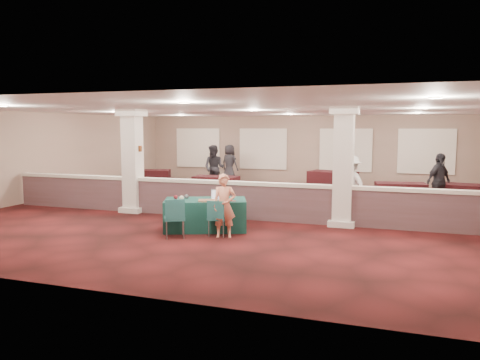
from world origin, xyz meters
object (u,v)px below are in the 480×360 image
(conf_chair_side, at_px, (175,215))
(woman, at_px, (224,206))
(far_table_back_center, at_px, (332,181))
(attendee_b, at_px, (350,185))
(far_table_front_center, at_px, (200,194))
(far_table_front_right, at_px, (464,195))
(far_table_back_right, at_px, (400,193))
(conf_chair_main, at_px, (217,215))
(far_table_back_left, at_px, (151,177))
(attendee_c, at_px, (439,182))
(attendee_a, at_px, (214,168))
(near_table, at_px, (205,215))
(attendee_d, at_px, (230,163))
(far_table_front_left, at_px, (216,185))

(conf_chair_side, xyz_separation_m, woman, (1.07, 0.51, 0.20))
(far_table_back_center, distance_m, attendee_b, 5.52)
(far_table_front_center, relative_size, far_table_front_right, 0.99)
(far_table_back_right, bearing_deg, conf_chair_main, -121.08)
(woman, distance_m, far_table_back_left, 11.11)
(far_table_back_left, bearing_deg, attendee_c, -13.51)
(conf_chair_side, bearing_deg, far_table_back_center, 47.85)
(attendee_a, bearing_deg, far_table_back_center, 21.84)
(attendee_a, xyz_separation_m, attendee_c, (8.61, -2.06, -0.04))
(conf_chair_side, xyz_separation_m, far_table_back_right, (5.10, 7.51, -0.22))
(near_table, bearing_deg, woman, -59.84)
(attendee_d, bearing_deg, conf_chair_main, 126.54)
(conf_chair_side, height_order, attendee_d, attendee_d)
(far_table_front_right, distance_m, attendee_b, 4.40)
(far_table_front_left, bearing_deg, woman, -66.53)
(conf_chair_side, bearing_deg, woman, -3.65)
(woman, distance_m, far_table_back_center, 9.63)
(far_table_back_right, bearing_deg, far_table_front_right, -5.65)
(woman, relative_size, attendee_d, 0.85)
(far_table_front_center, bearing_deg, far_table_back_left, 134.66)
(near_table, bearing_deg, attendee_b, 26.03)
(conf_chair_main, relative_size, far_table_back_right, 0.52)
(attendee_c, bearing_deg, attendee_a, 115.97)
(near_table, xyz_separation_m, far_table_front_center, (-1.70, 3.50, -0.03))
(far_table_front_center, distance_m, far_table_back_left, 6.40)
(far_table_front_right, relative_size, attendee_a, 0.97)
(woman, height_order, far_table_front_center, woman)
(attendee_a, bearing_deg, conf_chair_main, -65.74)
(conf_chair_side, height_order, attendee_c, attendee_c)
(far_table_back_left, bearing_deg, conf_chair_main, -51.97)
(far_table_back_center, xyz_separation_m, attendee_d, (-5.14, 1.27, 0.51))
(woman, relative_size, attendee_b, 0.85)
(near_table, relative_size, far_table_front_left, 1.18)
(conf_chair_main, distance_m, attendee_a, 8.45)
(far_table_front_left, bearing_deg, near_table, -70.47)
(conf_chair_main, relative_size, attendee_d, 0.49)
(near_table, relative_size, conf_chair_side, 2.16)
(attendee_d, bearing_deg, woman, 127.43)
(conf_chair_side, distance_m, far_table_back_left, 10.89)
(far_table_back_left, bearing_deg, far_table_back_right, -8.57)
(attendee_d, bearing_deg, far_table_back_left, 52.51)
(far_table_back_right, height_order, attendee_c, attendee_c)
(far_table_front_center, bearing_deg, attendee_d, 101.85)
(far_table_front_left, xyz_separation_m, attendee_b, (5.50, -2.62, 0.55))
(woman, height_order, attendee_b, attendee_b)
(far_table_front_right, distance_m, attendee_c, 1.48)
(far_table_back_center, xyz_separation_m, far_table_back_right, (2.75, -2.53, -0.05))
(attendee_c, relative_size, attendee_d, 1.01)
(far_table_front_right, relative_size, attendee_b, 1.03)
(near_table, height_order, far_table_front_left, near_table)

